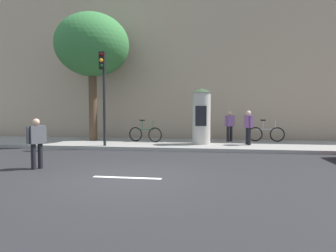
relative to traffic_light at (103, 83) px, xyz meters
name	(u,v)px	position (x,y,z in m)	size (l,w,h in m)	color
ground_plane	(127,178)	(2.57, -5.24, -2.90)	(80.00, 80.00, 0.00)	#232326
sidewalk_curb	(168,144)	(2.57, 1.76, -2.82)	(36.00, 4.00, 0.15)	gray
lane_markings	(127,178)	(2.57, -5.24, -2.89)	(25.80, 0.16, 0.01)	silver
building_backdrop	(180,57)	(2.57, 6.76, 2.14)	(36.00, 5.00, 10.07)	tan
traffic_light	(103,83)	(0.00, 0.00, 0.00)	(0.24, 0.45, 4.06)	black
poster_column	(201,116)	(4.18, 1.39, -1.44)	(0.91, 0.91, 2.57)	#B2ADA3
street_tree	(92,46)	(-1.41, 2.26, 2.09)	(3.74, 3.74, 6.46)	#4C3826
pedestrian_with_bag	(37,140)	(-0.38, -4.50, -2.04)	(0.43, 0.51, 1.49)	black
pedestrian_in_red_top	(230,124)	(5.52, 2.72, -1.87)	(0.49, 0.49, 1.50)	black
pedestrian_tallest	(248,125)	(6.29, 1.36, -1.86)	(0.37, 0.56, 1.54)	black
bicycle_leaning	(145,134)	(1.41, 1.92, -2.36)	(1.74, 0.42, 1.09)	black
bicycle_upright	(266,134)	(7.32, 2.94, -2.36)	(1.77, 0.14, 1.09)	black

